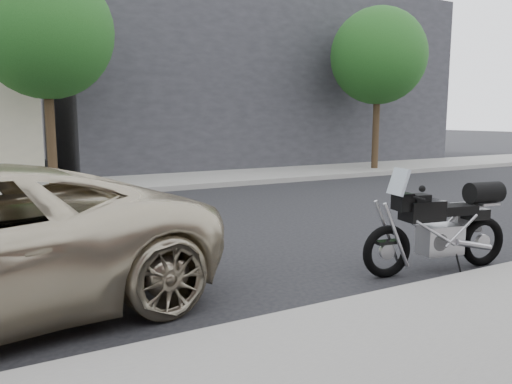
{
  "coord_description": "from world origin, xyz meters",
  "views": [
    {
      "loc": [
        3.54,
        7.92,
        2.01
      ],
      "look_at": [
        0.02,
        1.46,
        0.9
      ],
      "focal_mm": 35.0,
      "sensor_mm": 36.0,
      "label": 1
    }
  ],
  "objects": [
    {
      "name": "ground",
      "position": [
        0.0,
        0.0,
        0.0
      ],
      "size": [
        120.0,
        120.0,
        0.0
      ],
      "primitive_type": "plane",
      "color": "black",
      "rests_on": "ground"
    },
    {
      "name": "far_sidewalk",
      "position": [
        0.0,
        -6.5,
        0.07
      ],
      "size": [
        44.0,
        3.0,
        0.15
      ],
      "primitive_type": "cube",
      "color": "gray",
      "rests_on": "ground"
    },
    {
      "name": "far_building_dark",
      "position": [
        -7.0,
        -13.5,
        3.5
      ],
      "size": [
        16.0,
        11.0,
        7.0
      ],
      "color": "#2A292E",
      "rests_on": "ground"
    },
    {
      "name": "street_tree_left",
      "position": [
        -9.0,
        -6.0,
        4.14
      ],
      "size": [
        3.4,
        3.4,
        5.7
      ],
      "color": "#3B2B1A",
      "rests_on": "far_sidewalk"
    },
    {
      "name": "street_tree_mid",
      "position": [
        2.0,
        -6.0,
        4.14
      ],
      "size": [
        3.4,
        3.4,
        5.7
      ],
      "color": "#3B2B1A",
      "rests_on": "far_sidewalk"
    },
    {
      "name": "motorcycle",
      "position": [
        -1.72,
        3.48,
        0.6
      ],
      "size": [
        2.18,
        0.75,
        1.39
      ],
      "rotation": [
        0.0,
        0.0,
        -0.16
      ],
      "color": "black",
      "rests_on": "ground"
    }
  ]
}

